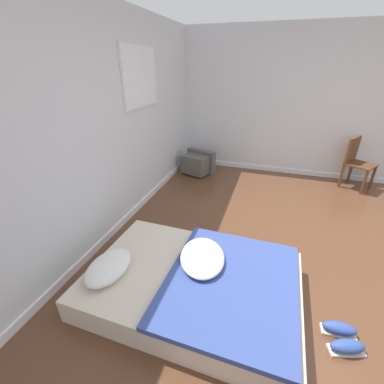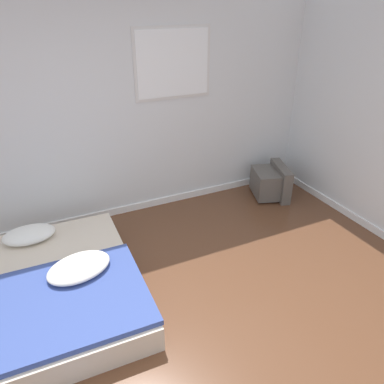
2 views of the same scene
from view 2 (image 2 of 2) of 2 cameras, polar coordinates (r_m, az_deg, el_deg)
The scene contains 4 objects.
ground_plane at distance 3.16m, azimuth -0.35°, elevation -24.56°, with size 20.00×20.00×0.00m, color brown.
wall_back at distance 4.44m, azimuth -13.95°, elevation 11.16°, with size 7.88×0.08×2.60m.
mattress_bed at distance 3.73m, azimuth -19.06°, elevation -13.27°, with size 1.35×1.92×0.38m.
crt_tv at distance 5.29m, azimuth 11.98°, elevation 1.50°, with size 0.58×0.65×0.44m.
Camera 2 is at (-0.81, -1.75, 2.51)m, focal length 35.00 mm.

